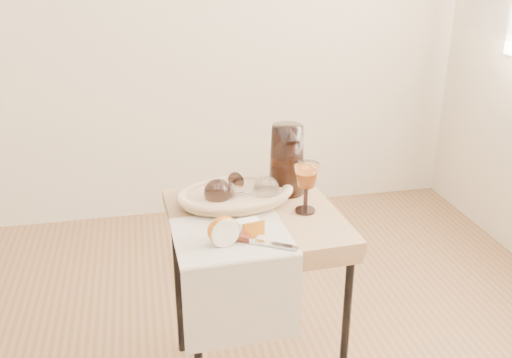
{
  "coord_description": "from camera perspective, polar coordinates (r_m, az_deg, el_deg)",
  "views": [
    {
      "loc": [
        0.11,
        -1.03,
        1.37
      ],
      "look_at": [
        0.42,
        0.41,
        0.75
      ],
      "focal_mm": 39.26,
      "sensor_mm": 36.0,
      "label": 1
    }
  ],
  "objects": [
    {
      "name": "tea_towel",
      "position": [
        1.53,
        -2.51,
        -5.84
      ],
      "size": [
        0.32,
        0.29,
        0.01
      ],
      "primitive_type": "cube",
      "rotation": [
        0.0,
        0.0,
        0.03
      ],
      "color": "beige",
      "rests_on": "side_table"
    },
    {
      "name": "apple_half",
      "position": [
        1.48,
        -3.43,
        -5.19
      ],
      "size": [
        0.09,
        0.06,
        0.08
      ],
      "primitive_type": "ellipsoid",
      "rotation": [
        0.0,
        0.0,
        0.21
      ],
      "color": "red",
      "rests_on": "tea_towel"
    },
    {
      "name": "bread_basket",
      "position": [
        1.71,
        -2.08,
        -1.91
      ],
      "size": [
        0.34,
        0.25,
        0.05
      ],
      "primitive_type": null,
      "rotation": [
        0.0,
        0.0,
        0.1
      ],
      "color": "#9A6C44",
      "rests_on": "side_table"
    },
    {
      "name": "goblet_lying_a",
      "position": [
        1.71,
        -3.11,
        -0.85
      ],
      "size": [
        0.15,
        0.16,
        0.08
      ],
      "primitive_type": null,
      "rotation": [
        0.0,
        0.0,
        3.99
      ],
      "color": "#432E27",
      "rests_on": "bread_basket"
    },
    {
      "name": "goblet_lying_b",
      "position": [
        1.69,
        -0.41,
        -1.15
      ],
      "size": [
        0.13,
        0.08,
        0.08
      ],
      "primitive_type": null,
      "rotation": [
        0.0,
        0.0,
        0.04
      ],
      "color": "white",
      "rests_on": "bread_basket"
    },
    {
      "name": "table_knife",
      "position": [
        1.49,
        0.0,
        -6.27
      ],
      "size": [
        0.19,
        0.13,
        0.02
      ],
      "primitive_type": null,
      "rotation": [
        0.0,
        0.0,
        -0.54
      ],
      "color": "silver",
      "rests_on": "tea_towel"
    },
    {
      "name": "apple_wedge",
      "position": [
        1.53,
        -0.8,
        -4.89
      ],
      "size": [
        0.07,
        0.04,
        0.04
      ],
      "primitive_type": "cube",
      "rotation": [
        0.0,
        0.0,
        0.18
      ],
      "color": "white",
      "rests_on": "tea_towel"
    },
    {
      "name": "pitcher",
      "position": [
        1.77,
        3.15,
        2.01
      ],
      "size": [
        0.16,
        0.24,
        0.26
      ],
      "primitive_type": null,
      "rotation": [
        0.0,
        0.0,
        -0.0
      ],
      "color": "black",
      "rests_on": "side_table"
    },
    {
      "name": "side_table",
      "position": [
        1.82,
        -0.13,
        -12.46
      ],
      "size": [
        0.52,
        0.52,
        0.63
      ],
      "primitive_type": null,
      "rotation": [
        0.0,
        0.0,
        0.05
      ],
      "color": "brown",
      "rests_on": "floor"
    },
    {
      "name": "wine_goblet",
      "position": [
        1.65,
        5.11,
        -0.9
      ],
      "size": [
        0.08,
        0.08,
        0.16
      ],
      "primitive_type": null,
      "rotation": [
        0.0,
        0.0,
        -0.09
      ],
      "color": "white",
      "rests_on": "side_table"
    }
  ]
}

